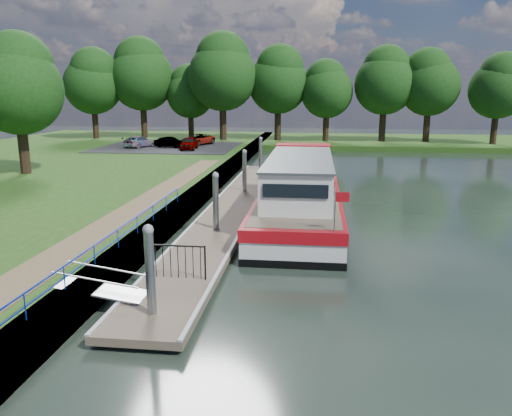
# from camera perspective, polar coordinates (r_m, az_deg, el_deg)

# --- Properties ---
(ground) EXTENTS (160.00, 160.00, 0.00)m
(ground) POSITION_cam_1_polar(r_m,az_deg,el_deg) (14.93, -11.08, -12.36)
(ground) COLOR black
(ground) RESTS_ON ground
(bank_edge) EXTENTS (1.10, 90.00, 0.78)m
(bank_edge) POSITION_cam_1_polar(r_m,az_deg,el_deg) (29.25, -6.96, 1.19)
(bank_edge) COLOR #473D2D
(bank_edge) RESTS_ON ground
(far_bank) EXTENTS (60.00, 18.00, 0.60)m
(far_bank) POSITION_cam_1_polar(r_m,az_deg,el_deg) (65.52, 13.63, 7.38)
(far_bank) COLOR #1F4112
(far_bank) RESTS_ON ground
(footpath) EXTENTS (1.60, 40.00, 0.05)m
(footpath) POSITION_cam_1_polar(r_m,az_deg,el_deg) (23.23, -15.52, -1.25)
(footpath) COLOR brown
(footpath) RESTS_ON riverbank
(carpark) EXTENTS (14.00, 12.00, 0.06)m
(carpark) POSITION_cam_1_polar(r_m,az_deg,el_deg) (53.35, -9.99, 6.88)
(carpark) COLOR black
(carpark) RESTS_ON riverbank
(blue_fence) EXTENTS (0.04, 18.04, 0.72)m
(blue_fence) POSITION_cam_1_polar(r_m,az_deg,el_deg) (18.03, -16.71, -3.72)
(blue_fence) COLOR #0C2DBF
(blue_fence) RESTS_ON riverbank
(pontoon) EXTENTS (2.50, 30.00, 0.56)m
(pontoon) POSITION_cam_1_polar(r_m,az_deg,el_deg) (26.87, -2.67, -0.22)
(pontoon) COLOR brown
(pontoon) RESTS_ON ground
(mooring_piles) EXTENTS (0.30, 27.30, 3.55)m
(mooring_piles) POSITION_cam_1_polar(r_m,az_deg,el_deg) (26.64, -2.69, 2.07)
(mooring_piles) COLOR gray
(mooring_piles) RESTS_ON ground
(gangway) EXTENTS (2.58, 1.00, 0.92)m
(gangway) POSITION_cam_1_polar(r_m,az_deg,el_deg) (15.74, -17.12, -8.86)
(gangway) COLOR #A5A8AD
(gangway) RESTS_ON ground
(gate_panel) EXTENTS (1.85, 0.05, 1.15)m
(gate_panel) POSITION_cam_1_polar(r_m,az_deg,el_deg) (16.45, -8.92, -5.52)
(gate_panel) COLOR black
(gate_panel) RESTS_ON ground
(barge) EXTENTS (4.36, 21.15, 4.78)m
(barge) POSITION_cam_1_polar(r_m,az_deg,el_deg) (28.33, 5.19, 2.30)
(barge) COLOR black
(barge) RESTS_ON ground
(horizon_trees) EXTENTS (54.38, 10.03, 12.87)m
(horizon_trees) POSITION_cam_1_polar(r_m,az_deg,el_deg) (61.78, 1.35, 14.52)
(horizon_trees) COLOR #332316
(horizon_trees) RESTS_ON ground
(bank_tree_a) EXTENTS (6.12, 6.12, 9.72)m
(bank_tree_a) POSITION_cam_1_polar(r_m,az_deg,el_deg) (38.67, -25.58, 12.81)
(bank_tree_a) COLOR #332316
(bank_tree_a) RESTS_ON riverbank
(car_a) EXTENTS (1.75, 3.72, 1.23)m
(car_a) POSITION_cam_1_polar(r_m,az_deg,el_deg) (50.51, -7.66, 7.36)
(car_a) COLOR #999999
(car_a) RESTS_ON carpark
(car_b) EXTENTS (3.41, 1.87, 1.06)m
(car_b) POSITION_cam_1_polar(r_m,az_deg,el_deg) (52.56, -9.78, 7.42)
(car_b) COLOR #999999
(car_b) RESTS_ON carpark
(car_c) EXTENTS (2.80, 4.21, 1.13)m
(car_c) POSITION_cam_1_polar(r_m,az_deg,el_deg) (53.53, -13.17, 7.40)
(car_c) COLOR #999999
(car_c) RESTS_ON carpark
(car_d) EXTENTS (3.44, 4.68, 1.18)m
(car_d) POSITION_cam_1_polar(r_m,az_deg,el_deg) (54.62, -6.67, 7.78)
(car_d) COLOR #999999
(car_d) RESTS_ON carpark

